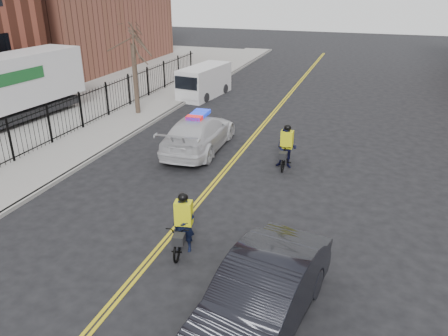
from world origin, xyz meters
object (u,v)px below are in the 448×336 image
at_px(dark_sedan, 262,295).
at_px(cargo_van, 203,82).
at_px(police_cruiser, 199,133).
at_px(cyclist_near, 184,231).
at_px(cyclist_far, 286,151).

distance_m(dark_sedan, cargo_van, 21.98).
height_order(police_cruiser, cargo_van, cargo_van).
bearing_deg(cyclist_near, dark_sedan, -48.61).
bearing_deg(police_cruiser, cyclist_far, 167.61).
bearing_deg(cargo_van, dark_sedan, -58.03).
bearing_deg(cargo_van, police_cruiser, -62.69).
xyz_separation_m(dark_sedan, cargo_van, (-9.21, 19.95, 0.15)).
bearing_deg(cyclist_near, cargo_van, 99.00).
relative_size(police_cruiser, dark_sedan, 1.10).
relative_size(cargo_van, cyclist_far, 2.65).
relative_size(police_cruiser, cargo_van, 1.12).
xyz_separation_m(police_cruiser, dark_sedan, (5.66, -10.27, 0.03)).
height_order(cargo_van, cyclist_near, cargo_van).
height_order(cargo_van, cyclist_far, cargo_van).
relative_size(police_cruiser, cyclist_far, 2.98).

